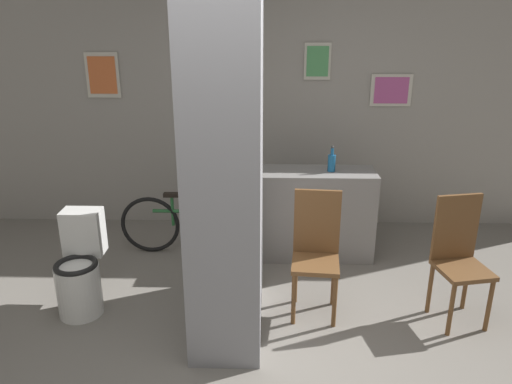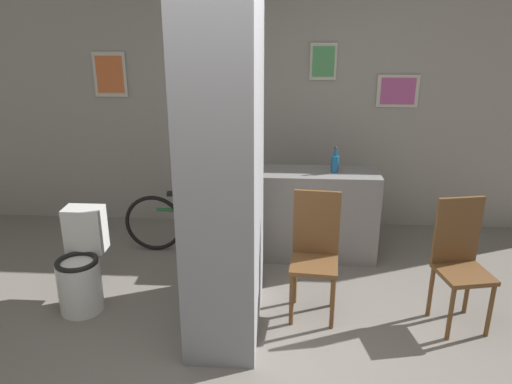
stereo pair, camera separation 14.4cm
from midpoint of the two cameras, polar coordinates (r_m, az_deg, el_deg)
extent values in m
plane|color=slate|center=(3.69, -1.33, -19.50)|extent=(14.00, 14.00, 0.00)
cube|color=gray|center=(5.57, 0.87, 9.14)|extent=(8.00, 0.06, 2.60)
cube|color=beige|center=(5.77, -15.63, 12.82)|extent=(0.36, 0.02, 0.48)
cube|color=#D86633|center=(5.76, -15.68, 12.80)|extent=(0.30, 0.01, 0.39)
cube|color=beige|center=(5.62, 16.62, 11.00)|extent=(0.44, 0.02, 0.34)
cube|color=#B24C8C|center=(5.61, 16.65, 10.98)|extent=(0.36, 0.01, 0.28)
cube|color=beige|center=(5.46, 8.48, 14.54)|extent=(0.28, 0.02, 0.38)
cube|color=#4C9959|center=(5.45, 8.49, 14.53)|extent=(0.23, 0.01, 0.31)
cube|color=gray|center=(3.61, -2.42, 3.12)|extent=(0.50, 1.20, 2.60)
cylinder|color=black|center=(3.36, -7.41, 6.08)|extent=(0.03, 0.40, 0.40)
cylinder|color=red|center=(3.36, -7.66, 6.08)|extent=(0.01, 0.07, 0.07)
cube|color=gray|center=(4.99, 7.82, -2.59)|extent=(1.16, 0.44, 0.89)
cylinder|color=white|center=(4.39, -18.57, -10.21)|extent=(0.35, 0.35, 0.43)
torus|color=black|center=(4.29, -18.90, -7.57)|extent=(0.34, 0.34, 0.04)
cube|color=white|center=(4.41, -18.04, -4.08)|extent=(0.32, 0.20, 0.39)
cylinder|color=brown|center=(4.00, 5.14, -12.19)|extent=(0.04, 0.04, 0.44)
cylinder|color=brown|center=(4.00, 9.79, -12.44)|extent=(0.04, 0.04, 0.44)
cylinder|color=brown|center=(4.28, 5.45, -9.94)|extent=(0.04, 0.04, 0.44)
cylinder|color=brown|center=(4.27, 9.77, -10.18)|extent=(0.04, 0.04, 0.44)
cube|color=brown|center=(4.02, 7.69, -8.23)|extent=(0.41, 0.41, 0.04)
cube|color=brown|center=(4.05, 7.95, -3.48)|extent=(0.37, 0.06, 0.54)
cylinder|color=brown|center=(4.12, 22.31, -12.80)|extent=(0.04, 0.04, 0.44)
cylinder|color=brown|center=(4.28, 26.09, -12.10)|extent=(0.04, 0.04, 0.44)
cylinder|color=brown|center=(4.35, 20.25, -10.66)|extent=(0.04, 0.04, 0.44)
cylinder|color=brown|center=(4.50, 23.89, -10.10)|extent=(0.04, 0.04, 0.44)
cube|color=brown|center=(4.19, 23.58, -8.58)|extent=(0.44, 0.44, 0.04)
cube|color=brown|center=(4.20, 22.95, -4.03)|extent=(0.37, 0.10, 0.54)
torus|color=black|center=(5.21, -10.80, -3.53)|extent=(0.60, 0.04, 0.60)
torus|color=black|center=(5.06, -0.29, -3.87)|extent=(0.60, 0.04, 0.60)
cylinder|color=#266633|center=(5.06, -5.68, -2.12)|extent=(0.87, 0.04, 0.04)
cylinder|color=#266633|center=(5.10, -8.32, -2.04)|extent=(0.03, 0.03, 0.31)
cylinder|color=#266633|center=(5.01, -0.84, -2.24)|extent=(0.03, 0.03, 0.28)
cube|color=black|center=(5.04, -8.42, -0.20)|extent=(0.16, 0.06, 0.04)
cylinder|color=#262626|center=(4.96, -0.85, -0.74)|extent=(0.03, 0.42, 0.03)
cylinder|color=#19598C|center=(4.83, 9.86, 3.17)|extent=(0.07, 0.07, 0.16)
cylinder|color=#19598C|center=(4.80, 9.94, 4.48)|extent=(0.03, 0.03, 0.07)
sphere|color=#333333|center=(4.79, 9.97, 4.98)|extent=(0.03, 0.03, 0.03)
camera|label=1|loc=(0.07, -88.99, 0.37)|focal=35.00mm
camera|label=2|loc=(0.07, 91.01, -0.37)|focal=35.00mm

